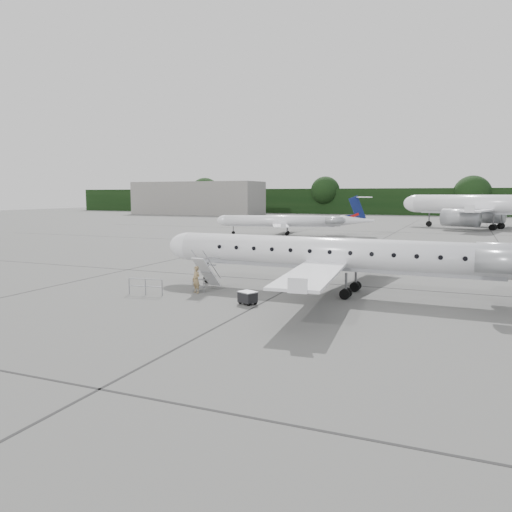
% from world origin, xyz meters
% --- Properties ---
extents(ground, '(320.00, 320.00, 0.00)m').
position_xyz_m(ground, '(0.00, 0.00, 0.00)').
color(ground, slate).
rests_on(ground, ground).
extents(treeline, '(260.00, 4.00, 8.00)m').
position_xyz_m(treeline, '(0.00, 130.00, 4.00)').
color(treeline, black).
rests_on(treeline, ground).
extents(terminal_building, '(40.00, 14.00, 10.00)m').
position_xyz_m(terminal_building, '(-70.00, 110.00, 5.00)').
color(terminal_building, gray).
rests_on(terminal_building, ground).
extents(main_regional_jet, '(27.65, 20.25, 6.96)m').
position_xyz_m(main_regional_jet, '(-0.19, 3.54, 3.48)').
color(main_regional_jet, white).
rests_on(main_regional_jet, ground).
extents(airstair, '(0.91, 2.30, 2.18)m').
position_xyz_m(airstair, '(-8.23, 1.59, 1.09)').
color(airstair, white).
rests_on(airstair, ground).
extents(passenger, '(0.73, 0.63, 1.70)m').
position_xyz_m(passenger, '(-8.26, 0.30, 0.85)').
color(passenger, '#90784F').
rests_on(passenger, ground).
extents(safety_railing, '(2.19, 0.42, 1.00)m').
position_xyz_m(safety_railing, '(-10.81, -1.48, 0.50)').
color(safety_railing, gray).
rests_on(safety_railing, ground).
extents(baggage_cart, '(1.13, 1.04, 0.79)m').
position_xyz_m(baggage_cart, '(-4.00, -1.41, 0.40)').
color(baggage_cart, black).
rests_on(baggage_cart, ground).
extents(bg_narrowbody, '(39.97, 34.20, 12.13)m').
position_xyz_m(bg_narrowbody, '(10.65, 71.07, 6.07)').
color(bg_narrowbody, white).
rests_on(bg_narrowbody, ground).
extents(bg_regional_left, '(26.03, 21.60, 5.92)m').
position_xyz_m(bg_regional_left, '(-18.72, 45.08, 2.96)').
color(bg_regional_left, white).
rests_on(bg_regional_left, ground).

